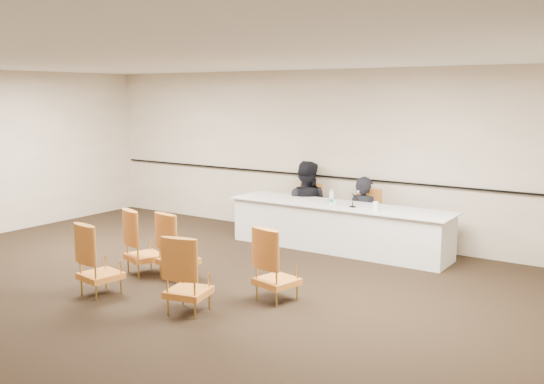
{
  "coord_description": "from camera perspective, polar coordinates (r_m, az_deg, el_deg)",
  "views": [
    {
      "loc": [
        5.37,
        -5.55,
        2.56
      ],
      "look_at": [
        -0.14,
        2.6,
        0.97
      ],
      "focal_mm": 40.0,
      "sensor_mm": 36.0,
      "label": 1
    }
  ],
  "objects": [
    {
      "name": "water_bottle",
      "position": [
        9.98,
        5.62,
        -0.48
      ],
      "size": [
        0.09,
        0.09,
        0.25
      ],
      "primitive_type": null,
      "rotation": [
        0.0,
        0.0,
        -0.18
      ],
      "color": "teal",
      "rests_on": "panel_table"
    },
    {
      "name": "wall_back",
      "position": [
        11.01,
        4.69,
        3.61
      ],
      "size": [
        10.0,
        0.04,
        3.0
      ],
      "primitive_type": "cube",
      "color": "#B7A990",
      "rests_on": "ground"
    },
    {
      "name": "microphone",
      "position": [
        9.79,
        7.61,
        -0.67
      ],
      "size": [
        0.12,
        0.2,
        0.26
      ],
      "primitive_type": null,
      "rotation": [
        0.0,
        0.0,
        -0.14
      ],
      "color": "black",
      "rests_on": "panel_table"
    },
    {
      "name": "aud_chair_front_right",
      "position": [
        7.59,
        0.48,
        -6.77
      ],
      "size": [
        0.6,
        0.6,
        0.95
      ],
      "primitive_type": null,
      "rotation": [
        0.0,
        0.0,
        -0.22
      ],
      "color": "#BA7621",
      "rests_on": "ground"
    },
    {
      "name": "aud_chair_back_left",
      "position": [
        8.13,
        -15.88,
        -6.04
      ],
      "size": [
        0.57,
        0.57,
        0.95
      ],
      "primitive_type": null,
      "rotation": [
        0.0,
        0.0,
        -0.16
      ],
      "color": "#BA7621",
      "rests_on": "ground"
    },
    {
      "name": "aud_chair_front_mid",
      "position": [
        8.6,
        -8.84,
        -4.97
      ],
      "size": [
        0.58,
        0.58,
        0.95
      ],
      "primitive_type": null,
      "rotation": [
        0.0,
        0.0,
        -0.17
      ],
      "color": "#BA7621",
      "rests_on": "ground"
    },
    {
      "name": "drinking_glass",
      "position": [
        9.93,
        5.93,
        -0.98
      ],
      "size": [
        0.08,
        0.08,
        0.1
      ],
      "primitive_type": "cylinder",
      "rotation": [
        0.0,
        0.0,
        -0.42
      ],
      "color": "silver",
      "rests_on": "panel_table"
    },
    {
      "name": "papers",
      "position": [
        9.74,
        9.13,
        -1.53
      ],
      "size": [
        0.31,
        0.24,
        0.0
      ],
      "primitive_type": "cube",
      "rotation": [
        0.0,
        0.0,
        0.06
      ],
      "color": "silver",
      "rests_on": "panel_table"
    },
    {
      "name": "aud_chair_front_left",
      "position": [
        8.92,
        -11.95,
        -4.56
      ],
      "size": [
        0.64,
        0.64,
        0.95
      ],
      "primitive_type": null,
      "rotation": [
        0.0,
        0.0,
        -0.34
      ],
      "color": "#BA7621",
      "rests_on": "ground"
    },
    {
      "name": "panelist_main_chair",
      "position": [
        10.51,
        8.6,
        -2.37
      ],
      "size": [
        0.5,
        0.5,
        0.95
      ],
      "primitive_type": null,
      "rotation": [
        0.0,
        0.0,
        0.01
      ],
      "color": "#BA7621",
      "rests_on": "ground"
    },
    {
      "name": "coffee_cup",
      "position": [
        9.58,
        9.72,
        -1.32
      ],
      "size": [
        0.1,
        0.1,
        0.14
      ],
      "primitive_type": "cylinder",
      "rotation": [
        0.0,
        0.0,
        0.11
      ],
      "color": "white",
      "rests_on": "panel_table"
    },
    {
      "name": "ceiling",
      "position": [
        7.74,
        -10.24,
        12.29
      ],
      "size": [
        10.0,
        10.0,
        0.0
      ],
      "primitive_type": "plane",
      "rotation": [
        3.14,
        0.0,
        0.0
      ],
      "color": "silver",
      "rests_on": "ground"
    },
    {
      "name": "wall_rail",
      "position": [
        11.02,
        4.56,
        1.53
      ],
      "size": [
        9.8,
        0.04,
        0.03
      ],
      "primitive_type": "cube",
      "color": "black",
      "rests_on": "wall_back"
    },
    {
      "name": "aud_chair_back_right",
      "position": [
        7.26,
        -7.89,
        -7.62
      ],
      "size": [
        0.6,
        0.6,
        0.95
      ],
      "primitive_type": null,
      "rotation": [
        0.0,
        0.0,
        0.22
      ],
      "color": "#BA7621",
      "rests_on": "ground"
    },
    {
      "name": "panelist_second",
      "position": [
        11.04,
        3.16,
        -1.74
      ],
      "size": [
        1.03,
        0.89,
        1.81
      ],
      "primitive_type": "imported",
      "rotation": [
        0.0,
        0.0,
        3.41
      ],
      "color": "black",
      "rests_on": "ground"
    },
    {
      "name": "panelist_main",
      "position": [
        10.53,
        8.59,
        -2.93
      ],
      "size": [
        0.63,
        0.44,
        1.64
      ],
      "primitive_type": "imported",
      "rotation": [
        0.0,
        0.0,
        3.06
      ],
      "color": "black",
      "rests_on": "ground"
    },
    {
      "name": "floor",
      "position": [
        8.14,
        -9.63,
        -9.3
      ],
      "size": [
        10.0,
        10.0,
        0.0
      ],
      "primitive_type": "plane",
      "color": "black",
      "rests_on": "ground"
    },
    {
      "name": "panel_table",
      "position": [
        10.11,
        6.26,
        -3.31
      ],
      "size": [
        3.84,
        0.91,
        0.77
      ],
      "primitive_type": null,
      "rotation": [
        0.0,
        0.0,
        0.01
      ],
      "color": "silver",
      "rests_on": "ground"
    },
    {
      "name": "panelist_second_chair",
      "position": [
        11.04,
        3.16,
        -1.73
      ],
      "size": [
        0.5,
        0.5,
        0.95
      ],
      "primitive_type": null,
      "rotation": [
        0.0,
        0.0,
        0.01
      ],
      "color": "#BA7621",
      "rests_on": "ground"
    }
  ]
}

